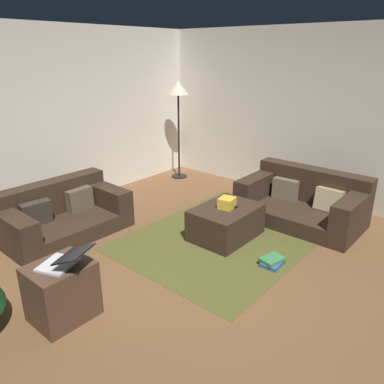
{
  "coord_description": "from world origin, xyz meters",
  "views": [
    {
      "loc": [
        -2.45,
        -1.94,
        2.23
      ],
      "look_at": [
        0.56,
        0.63,
        0.75
      ],
      "focal_mm": 35.39,
      "sensor_mm": 36.0,
      "label": 1
    }
  ],
  "objects_px": {
    "couch_right": "(304,202)",
    "ottoman": "(226,222)",
    "couch_left": "(61,214)",
    "book_stack": "(272,261)",
    "side_table": "(62,291)",
    "tv_remote": "(232,206)",
    "laptop": "(64,261)",
    "corner_lamp": "(178,95)",
    "gift_box": "(227,203)"
  },
  "relations": [
    {
      "from": "ottoman",
      "to": "laptop",
      "type": "height_order",
      "value": "laptop"
    },
    {
      "from": "side_table",
      "to": "laptop",
      "type": "xyz_separation_m",
      "value": [
        0.02,
        -0.06,
        0.32
      ]
    },
    {
      "from": "corner_lamp",
      "to": "side_table",
      "type": "bearing_deg",
      "value": -152.19
    },
    {
      "from": "ottoman",
      "to": "book_stack",
      "type": "distance_m",
      "value": 0.84
    },
    {
      "from": "couch_left",
      "to": "gift_box",
      "type": "height_order",
      "value": "couch_left"
    },
    {
      "from": "side_table",
      "to": "book_stack",
      "type": "height_order",
      "value": "side_table"
    },
    {
      "from": "side_table",
      "to": "tv_remote",
      "type": "bearing_deg",
      "value": -5.43
    },
    {
      "from": "gift_box",
      "to": "book_stack",
      "type": "bearing_deg",
      "value": -105.34
    },
    {
      "from": "couch_left",
      "to": "side_table",
      "type": "distance_m",
      "value": 1.77
    },
    {
      "from": "couch_right",
      "to": "couch_left",
      "type": "bearing_deg",
      "value": 47.36
    },
    {
      "from": "tv_remote",
      "to": "book_stack",
      "type": "height_order",
      "value": "tv_remote"
    },
    {
      "from": "couch_right",
      "to": "ottoman",
      "type": "xyz_separation_m",
      "value": [
        -1.12,
        0.52,
        -0.07
      ]
    },
    {
      "from": "side_table",
      "to": "book_stack",
      "type": "bearing_deg",
      "value": -26.42
    },
    {
      "from": "couch_left",
      "to": "corner_lamp",
      "type": "height_order",
      "value": "corner_lamp"
    },
    {
      "from": "couch_left",
      "to": "gift_box",
      "type": "bearing_deg",
      "value": 127.78
    },
    {
      "from": "gift_box",
      "to": "ottoman",
      "type": "bearing_deg",
      "value": 73.81
    },
    {
      "from": "couch_left",
      "to": "tv_remote",
      "type": "height_order",
      "value": "couch_left"
    },
    {
      "from": "ottoman",
      "to": "gift_box",
      "type": "distance_m",
      "value": 0.27
    },
    {
      "from": "couch_left",
      "to": "side_table",
      "type": "height_order",
      "value": "couch_left"
    },
    {
      "from": "tv_remote",
      "to": "laptop",
      "type": "height_order",
      "value": "laptop"
    },
    {
      "from": "gift_box",
      "to": "tv_remote",
      "type": "distance_m",
      "value": 0.1
    },
    {
      "from": "side_table",
      "to": "ottoman",
      "type": "bearing_deg",
      "value": -4.8
    },
    {
      "from": "couch_right",
      "to": "laptop",
      "type": "distance_m",
      "value": 3.37
    },
    {
      "from": "ottoman",
      "to": "couch_left",
      "type": "bearing_deg",
      "value": 127.04
    },
    {
      "from": "couch_left",
      "to": "laptop",
      "type": "xyz_separation_m",
      "value": [
        -0.89,
        -1.57,
        0.33
      ]
    },
    {
      "from": "ottoman",
      "to": "laptop",
      "type": "distance_m",
      "value": 2.21
    },
    {
      "from": "gift_box",
      "to": "couch_right",
      "type": "bearing_deg",
      "value": -24.37
    },
    {
      "from": "laptop",
      "to": "book_stack",
      "type": "bearing_deg",
      "value": -25.27
    },
    {
      "from": "side_table",
      "to": "corner_lamp",
      "type": "height_order",
      "value": "corner_lamp"
    },
    {
      "from": "couch_right",
      "to": "corner_lamp",
      "type": "height_order",
      "value": "corner_lamp"
    },
    {
      "from": "couch_right",
      "to": "side_table",
      "type": "height_order",
      "value": "couch_right"
    },
    {
      "from": "book_stack",
      "to": "couch_right",
      "type": "bearing_deg",
      "value": 11.77
    },
    {
      "from": "couch_left",
      "to": "book_stack",
      "type": "xyz_separation_m",
      "value": [
        1.06,
        -2.49,
        -0.21
      ]
    },
    {
      "from": "couch_right",
      "to": "side_table",
      "type": "distance_m",
      "value": 3.39
    },
    {
      "from": "couch_right",
      "to": "laptop",
      "type": "bearing_deg",
      "value": 78.98
    },
    {
      "from": "gift_box",
      "to": "corner_lamp",
      "type": "relative_size",
      "value": 0.11
    },
    {
      "from": "ottoman",
      "to": "corner_lamp",
      "type": "distance_m",
      "value": 2.85
    },
    {
      "from": "side_table",
      "to": "corner_lamp",
      "type": "distance_m",
      "value": 4.28
    },
    {
      "from": "tv_remote",
      "to": "book_stack",
      "type": "distance_m",
      "value": 0.9
    },
    {
      "from": "ottoman",
      "to": "tv_remote",
      "type": "xyz_separation_m",
      "value": [
        0.07,
        -0.03,
        0.21
      ]
    },
    {
      "from": "ottoman",
      "to": "gift_box",
      "type": "relative_size",
      "value": 4.37
    },
    {
      "from": "couch_left",
      "to": "book_stack",
      "type": "relative_size",
      "value": 5.43
    },
    {
      "from": "couch_left",
      "to": "book_stack",
      "type": "distance_m",
      "value": 2.71
    },
    {
      "from": "ottoman",
      "to": "corner_lamp",
      "type": "relative_size",
      "value": 0.49
    },
    {
      "from": "tv_remote",
      "to": "side_table",
      "type": "xyz_separation_m",
      "value": [
        -2.27,
        0.22,
        -0.15
      ]
    },
    {
      "from": "ottoman",
      "to": "book_stack",
      "type": "height_order",
      "value": "ottoman"
    },
    {
      "from": "couch_right",
      "to": "ottoman",
      "type": "bearing_deg",
      "value": 65.23
    },
    {
      "from": "ottoman",
      "to": "side_table",
      "type": "distance_m",
      "value": 2.2
    },
    {
      "from": "corner_lamp",
      "to": "laptop",
      "type": "bearing_deg",
      "value": -151.28
    },
    {
      "from": "corner_lamp",
      "to": "couch_left",
      "type": "bearing_deg",
      "value": -171.52
    }
  ]
}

